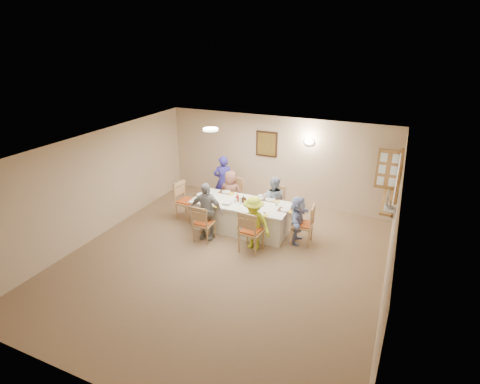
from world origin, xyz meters
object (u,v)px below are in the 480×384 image
at_px(diner_back_right, 273,200).
at_px(diner_front_left, 206,211).
at_px(chair_front_left, 204,222).
at_px(desk_fan, 389,201).
at_px(chair_left_end, 187,201).
at_px(chair_front_right, 251,231).
at_px(diner_right_end, 297,220).
at_px(serving_hatch, 398,181).
at_px(chair_right_end, 303,224).
at_px(condiment_ketchup, 238,197).
at_px(chair_back_left, 233,196).
at_px(diner_back_left, 231,193).
at_px(diner_front_right, 253,223).
at_px(dining_table, 241,216).
at_px(caregiver, 223,181).
at_px(chair_back_right, 275,205).

distance_m(diner_back_right, diner_front_left, 1.81).
xyz_separation_m(chair_front_left, diner_front_left, (0.00, 0.12, 0.24)).
xyz_separation_m(desk_fan, chair_left_end, (-4.85, 0.41, -1.04)).
height_order(chair_front_right, diner_right_end, diner_right_end).
bearing_deg(desk_fan, serving_hatch, 85.34).
bearing_deg(diner_front_left, diner_right_end, 10.26).
bearing_deg(diner_right_end, chair_right_end, -93.22).
xyz_separation_m(chair_left_end, condiment_ketchup, (1.45, 0.01, 0.36)).
xyz_separation_m(serving_hatch, chair_back_left, (-4.01, -0.14, -1.01)).
xyz_separation_m(serving_hatch, desk_fan, (-0.11, -1.35, 0.05)).
xyz_separation_m(chair_back_left, chair_front_left, (0.00, -1.60, -0.03)).
bearing_deg(chair_front_left, chair_right_end, -159.74).
height_order(chair_left_end, diner_right_end, diner_right_end).
height_order(chair_front_right, chair_left_end, same).
bearing_deg(chair_front_right, diner_back_left, -46.12).
relative_size(diner_back_left, diner_front_left, 0.89).
distance_m(serving_hatch, desk_fan, 1.36).
bearing_deg(desk_fan, diner_back_left, 164.39).
xyz_separation_m(chair_left_end, chair_right_end, (3.10, 0.00, -0.02)).
bearing_deg(diner_front_right, chair_front_right, -84.31).
distance_m(serving_hatch, diner_front_left, 4.40).
xyz_separation_m(diner_back_right, diner_front_right, (0.00, -1.36, -0.01)).
bearing_deg(chair_front_right, diner_right_end, -130.86).
distance_m(chair_front_right, diner_back_right, 1.49).
distance_m(serving_hatch, dining_table, 3.71).
height_order(diner_back_left, diner_right_end, diner_back_left).
bearing_deg(serving_hatch, chair_right_end, -153.12).
bearing_deg(chair_left_end, diner_front_right, -101.60).
relative_size(chair_right_end, diner_front_left, 0.70).
distance_m(chair_right_end, diner_front_right, 1.18).
bearing_deg(caregiver, condiment_ketchup, 99.90).
xyz_separation_m(chair_back_left, chair_front_right, (1.20, -1.60, 0.02)).
distance_m(desk_fan, diner_right_end, 2.15).
bearing_deg(serving_hatch, chair_left_end, -169.25).
bearing_deg(chair_back_right, chair_left_end, -156.03).
bearing_deg(caregiver, diner_right_end, 125.13).
relative_size(chair_back_right, diner_front_right, 0.74).
bearing_deg(desk_fan, diner_front_right, -174.26).
height_order(diner_back_right, diner_front_right, diner_back_right).
relative_size(diner_back_left, condiment_ketchup, 5.87).
bearing_deg(chair_front_left, caregiver, -77.16).
height_order(chair_front_right, diner_back_left, diner_back_left).
xyz_separation_m(serving_hatch, diner_back_right, (-2.81, -0.26, -0.86)).
distance_m(chair_back_right, chair_left_end, 2.29).
height_order(chair_back_right, diner_front_right, diner_front_right).
bearing_deg(diner_right_end, dining_table, 86.78).
bearing_deg(diner_back_right, serving_hatch, -177.19).
relative_size(chair_left_end, condiment_ketchup, 4.76).
bearing_deg(chair_front_left, dining_table, -127.02).
bearing_deg(chair_right_end, chair_back_left, -113.94).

